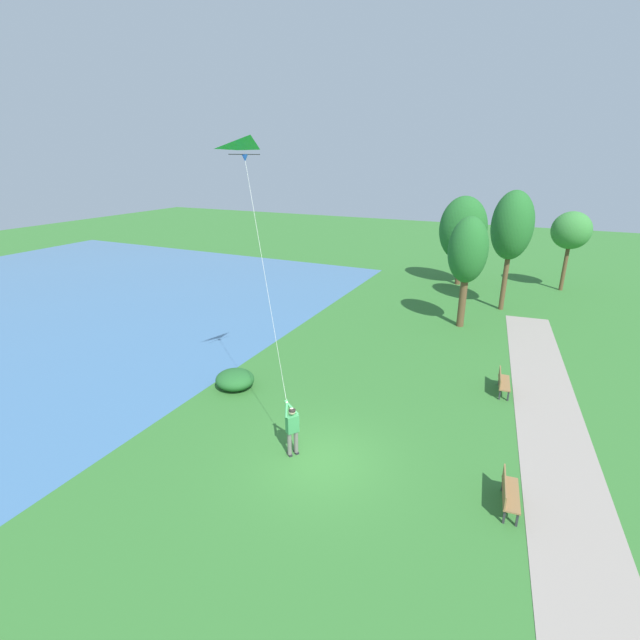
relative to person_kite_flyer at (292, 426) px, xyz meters
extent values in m
plane|color=#33702D|center=(0.97, 0.12, -1.05)|extent=(120.00, 120.00, 0.00)
cube|color=gray|center=(8.06, 2.12, -1.04)|extent=(5.72, 32.08, 0.02)
cube|color=#232328|center=(-0.07, -0.10, -1.02)|extent=(0.26, 0.23, 0.06)
cylinder|color=slate|center=(-0.05, -0.11, -0.60)|extent=(0.14, 0.14, 0.82)
cube|color=#232328|center=(0.07, 0.10, -1.02)|extent=(0.26, 0.23, 0.06)
cylinder|color=slate|center=(0.09, 0.09, -0.60)|extent=(0.14, 0.14, 0.82)
cube|color=#38894C|center=(0.02, -0.01, 0.11)|extent=(0.41, 0.45, 0.60)
sphere|color=beige|center=(0.02, -0.01, 0.57)|extent=(0.22, 0.22, 0.22)
ellipsoid|color=black|center=(0.03, -0.02, 0.61)|extent=(0.31, 0.31, 0.13)
cylinder|color=#38894C|center=(-0.21, 0.04, 0.56)|extent=(0.33, 0.54, 0.43)
cylinder|color=#38894C|center=(-0.11, 0.19, 0.56)|extent=(0.56, 0.15, 0.43)
sphere|color=beige|center=(-0.29, 0.20, 0.69)|extent=(0.10, 0.10, 0.10)
pyramid|color=green|center=(-2.13, 1.61, 8.46)|extent=(0.96, 1.47, 0.46)
cone|color=blue|center=(-2.43, 1.68, 8.15)|extent=(0.24, 0.24, 0.22)
cylinder|color=black|center=(-2.43, 1.68, 8.26)|extent=(0.35, 1.25, 0.02)
cylinder|color=silver|center=(-1.36, 0.94, 4.40)|extent=(2.15, 1.50, 7.41)
cube|color=olive|center=(6.62, 0.46, -0.60)|extent=(0.59, 1.54, 0.05)
cube|color=olive|center=(6.43, 0.44, -0.37)|extent=(0.20, 1.50, 0.40)
cube|color=#2D2D33|center=(6.71, 1.14, -0.82)|extent=(0.07, 0.07, 0.45)
cube|color=#2D2D33|center=(6.39, 1.11, -0.82)|extent=(0.07, 0.07, 0.45)
cube|color=#2D2D33|center=(6.85, -0.19, -0.82)|extent=(0.07, 0.07, 0.45)
cube|color=#2D2D33|center=(6.53, -0.22, -0.82)|extent=(0.07, 0.07, 0.45)
cube|color=olive|center=(5.89, 7.42, -0.60)|extent=(0.59, 1.54, 0.05)
cube|color=olive|center=(5.70, 7.40, -0.37)|extent=(0.20, 1.50, 0.40)
cube|color=#2D2D33|center=(5.98, 8.11, -0.82)|extent=(0.07, 0.07, 0.45)
cube|color=#2D2D33|center=(5.66, 8.07, -0.82)|extent=(0.07, 0.07, 0.45)
cube|color=#2D2D33|center=(6.12, 6.77, -0.82)|extent=(0.07, 0.07, 0.45)
cube|color=#2D2D33|center=(5.80, 6.74, -0.82)|extent=(0.07, 0.07, 0.45)
cylinder|color=brown|center=(4.79, 19.13, 0.90)|extent=(0.30, 0.30, 3.89)
ellipsoid|color=#236628|center=(4.79, 19.13, 4.30)|extent=(2.47, 2.66, 4.17)
cylinder|color=brown|center=(8.37, 25.83, 0.68)|extent=(0.27, 0.27, 3.45)
ellipsoid|color=#387F38|center=(8.37, 25.83, 3.33)|extent=(2.66, 2.33, 2.64)
cylinder|color=brown|center=(1.19, 24.28, 0.23)|extent=(0.40, 0.40, 2.55)
ellipsoid|color=#236628|center=(1.19, 24.28, 3.18)|extent=(3.46, 2.99, 4.78)
cylinder|color=brown|center=(2.93, 14.83, 0.53)|extent=(0.41, 0.41, 3.16)
ellipsoid|color=#236628|center=(2.93, 14.83, 3.39)|extent=(2.15, 2.19, 3.66)
ellipsoid|color=#236028|center=(-4.40, 2.98, -0.65)|extent=(1.65, 1.56, 0.79)
camera|label=1|loc=(6.25, -11.01, 8.16)|focal=25.54mm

